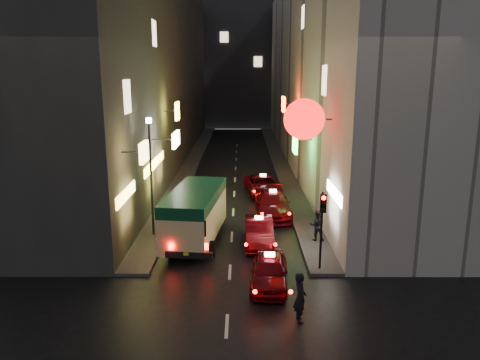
{
  "coord_description": "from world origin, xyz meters",
  "views": [
    {
      "loc": [
        0.5,
        -10.75,
        8.73
      ],
      "look_at": [
        0.44,
        13.0,
        3.15
      ],
      "focal_mm": 35.0,
      "sensor_mm": 36.0,
      "label": 1
    }
  ],
  "objects_px": {
    "traffic_light": "(322,215)",
    "lamp_post": "(151,169)",
    "minibus": "(195,210)",
    "taxi_near": "(269,269)",
    "pedestrian_crossing": "(300,294)"
  },
  "relations": [
    {
      "from": "taxi_near",
      "to": "traffic_light",
      "type": "distance_m",
      "value": 3.28
    },
    {
      "from": "taxi_near",
      "to": "lamp_post",
      "type": "xyz_separation_m",
      "value": [
        -5.87,
        5.79,
        2.98
      ]
    },
    {
      "from": "traffic_light",
      "to": "pedestrian_crossing",
      "type": "bearing_deg",
      "value": -108.96
    },
    {
      "from": "minibus",
      "to": "taxi_near",
      "type": "relative_size",
      "value": 1.39
    },
    {
      "from": "pedestrian_crossing",
      "to": "lamp_post",
      "type": "xyz_separation_m",
      "value": [
        -6.78,
        8.65,
        2.68
      ]
    },
    {
      "from": "traffic_light",
      "to": "lamp_post",
      "type": "bearing_deg",
      "value": 151.09
    },
    {
      "from": "minibus",
      "to": "taxi_near",
      "type": "bearing_deg",
      "value": -55.07
    },
    {
      "from": "minibus",
      "to": "pedestrian_crossing",
      "type": "bearing_deg",
      "value": -60.71
    },
    {
      "from": "minibus",
      "to": "taxi_near",
      "type": "distance_m",
      "value": 6.26
    },
    {
      "from": "lamp_post",
      "to": "minibus",
      "type": "bearing_deg",
      "value": -17.15
    },
    {
      "from": "pedestrian_crossing",
      "to": "lamp_post",
      "type": "distance_m",
      "value": 11.32
    },
    {
      "from": "taxi_near",
      "to": "minibus",
      "type": "bearing_deg",
      "value": 124.93
    },
    {
      "from": "minibus",
      "to": "lamp_post",
      "type": "xyz_separation_m",
      "value": [
        -2.33,
        0.72,
        1.97
      ]
    },
    {
      "from": "taxi_near",
      "to": "traffic_light",
      "type": "bearing_deg",
      "value": 28.43
    },
    {
      "from": "minibus",
      "to": "traffic_light",
      "type": "xyz_separation_m",
      "value": [
        5.87,
        -3.81,
        0.94
      ]
    }
  ]
}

